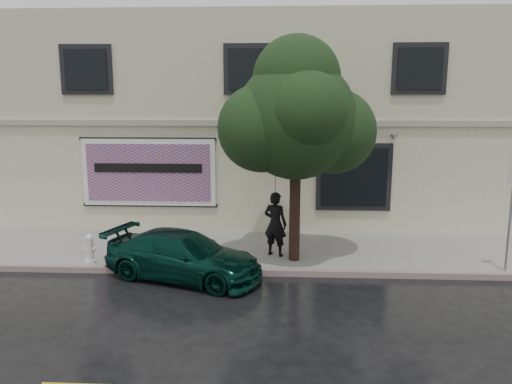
{
  "coord_description": "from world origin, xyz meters",
  "views": [
    {
      "loc": [
        0.95,
        -10.35,
        4.42
      ],
      "look_at": [
        0.31,
        2.2,
        1.99
      ],
      "focal_mm": 35.0,
      "sensor_mm": 36.0,
      "label": 1
    }
  ],
  "objects_px": {
    "car": "(183,256)",
    "pedestrian": "(275,224)",
    "fire_hydrant": "(90,249)",
    "street_tree": "(296,120)"
  },
  "relations": [
    {
      "from": "car",
      "to": "street_tree",
      "type": "height_order",
      "value": "street_tree"
    },
    {
      "from": "car",
      "to": "pedestrian",
      "type": "bearing_deg",
      "value": -37.57
    },
    {
      "from": "street_tree",
      "to": "fire_hydrant",
      "type": "xyz_separation_m",
      "value": [
        -5.3,
        -0.5,
        -3.3
      ]
    },
    {
      "from": "car",
      "to": "pedestrian",
      "type": "height_order",
      "value": "pedestrian"
    },
    {
      "from": "car",
      "to": "fire_hydrant",
      "type": "xyz_separation_m",
      "value": [
        -2.57,
        0.6,
        -0.06
      ]
    },
    {
      "from": "pedestrian",
      "to": "street_tree",
      "type": "relative_size",
      "value": 0.34
    },
    {
      "from": "car",
      "to": "pedestrian",
      "type": "distance_m",
      "value": 2.7
    },
    {
      "from": "pedestrian",
      "to": "street_tree",
      "type": "distance_m",
      "value": 2.86
    },
    {
      "from": "pedestrian",
      "to": "fire_hydrant",
      "type": "bearing_deg",
      "value": 32.56
    },
    {
      "from": "pedestrian",
      "to": "fire_hydrant",
      "type": "distance_m",
      "value": 4.89
    }
  ]
}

